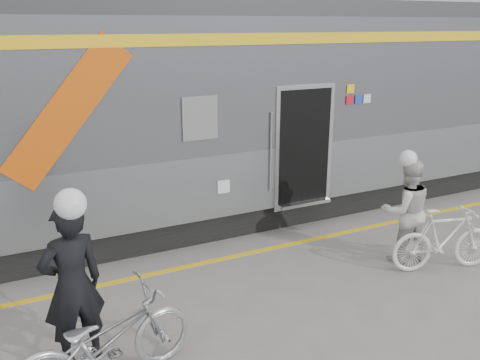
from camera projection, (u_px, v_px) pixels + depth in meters
ground at (301, 324)px, 6.51m from camera, size 90.00×90.00×0.00m
train at (160, 116)px, 9.31m from camera, size 24.00×3.17×4.10m
safety_strip at (230, 257)px, 8.35m from camera, size 24.00×0.12×0.01m
man at (72, 285)px, 5.54m from camera, size 0.77×0.58×1.90m
bicycle_left at (105, 341)px, 5.28m from camera, size 2.09×1.05×1.05m
woman at (406, 211)px, 8.06m from camera, size 0.96×0.84×1.68m
bicycle_right at (444, 239)px, 7.81m from camera, size 1.76×0.93×1.02m
helmet_man at (62, 188)px, 5.21m from camera, size 0.33×0.33×0.33m
helmet_woman at (412, 151)px, 7.77m from camera, size 0.27×0.27×0.27m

